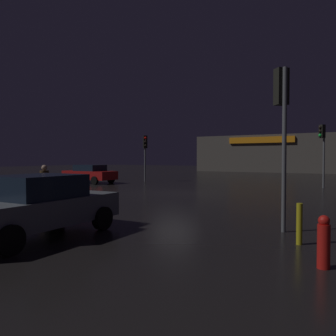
{
  "coord_description": "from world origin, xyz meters",
  "views": [
    {
      "loc": [
        9.19,
        -16.28,
        1.94
      ],
      "look_at": [
        -1.84,
        2.62,
        1.29
      ],
      "focal_mm": 36.53,
      "sensor_mm": 36.0,
      "label": 1
    }
  ],
  "objects_px": {
    "traffic_signal_cross_right": "(282,109)",
    "car_near": "(37,205)",
    "traffic_signal_main": "(145,148)",
    "fire_hydrant": "(324,242)",
    "car_far": "(90,174)",
    "store_building": "(269,154)",
    "pedestrian": "(44,183)",
    "traffic_signal_cross_left": "(322,142)"
  },
  "relations": [
    {
      "from": "traffic_signal_main",
      "to": "traffic_signal_cross_left",
      "type": "height_order",
      "value": "traffic_signal_cross_left"
    },
    {
      "from": "pedestrian",
      "to": "car_near",
      "type": "bearing_deg",
      "value": -41.81
    },
    {
      "from": "car_near",
      "to": "car_far",
      "type": "distance_m",
      "value": 18.02
    },
    {
      "from": "car_far",
      "to": "pedestrian",
      "type": "distance_m",
      "value": 12.93
    },
    {
      "from": "traffic_signal_cross_left",
      "to": "car_far",
      "type": "distance_m",
      "value": 16.65
    },
    {
      "from": "store_building",
      "to": "traffic_signal_cross_right",
      "type": "relative_size",
      "value": 4.42
    },
    {
      "from": "traffic_signal_main",
      "to": "car_far",
      "type": "bearing_deg",
      "value": -127.0
    },
    {
      "from": "traffic_signal_cross_left",
      "to": "pedestrian",
      "type": "distance_m",
      "value": 17.14
    },
    {
      "from": "fire_hydrant",
      "to": "traffic_signal_main",
      "type": "bearing_deg",
      "value": 132.07
    },
    {
      "from": "traffic_signal_cross_right",
      "to": "pedestrian",
      "type": "bearing_deg",
      "value": -178.59
    },
    {
      "from": "car_near",
      "to": "car_far",
      "type": "bearing_deg",
      "value": 129.2
    },
    {
      "from": "fire_hydrant",
      "to": "store_building",
      "type": "bearing_deg",
      "value": 105.02
    },
    {
      "from": "store_building",
      "to": "car_near",
      "type": "distance_m",
      "value": 44.61
    },
    {
      "from": "traffic_signal_cross_left",
      "to": "car_far",
      "type": "height_order",
      "value": "traffic_signal_cross_left"
    },
    {
      "from": "traffic_signal_main",
      "to": "car_near",
      "type": "distance_m",
      "value": 19.7
    },
    {
      "from": "fire_hydrant",
      "to": "traffic_signal_cross_left",
      "type": "bearing_deg",
      "value": 96.09
    },
    {
      "from": "store_building",
      "to": "car_near",
      "type": "relative_size",
      "value": 4.41
    },
    {
      "from": "traffic_signal_main",
      "to": "traffic_signal_cross_left",
      "type": "distance_m",
      "value": 13.23
    },
    {
      "from": "traffic_signal_main",
      "to": "fire_hydrant",
      "type": "distance_m",
      "value": 22.6
    },
    {
      "from": "traffic_signal_cross_left",
      "to": "car_far",
      "type": "xyz_separation_m",
      "value": [
        -15.93,
        -4.29,
        -2.25
      ]
    },
    {
      "from": "traffic_signal_cross_right",
      "to": "pedestrian",
      "type": "xyz_separation_m",
      "value": [
        -8.93,
        -0.22,
        -2.26
      ]
    },
    {
      "from": "store_building",
      "to": "traffic_signal_cross_right",
      "type": "distance_m",
      "value": 41.88
    },
    {
      "from": "store_building",
      "to": "traffic_signal_cross_left",
      "type": "distance_m",
      "value": 27.78
    },
    {
      "from": "traffic_signal_cross_left",
      "to": "car_near",
      "type": "bearing_deg",
      "value": -103.96
    },
    {
      "from": "traffic_signal_cross_right",
      "to": "fire_hydrant",
      "type": "distance_m",
      "value": 4.15
    },
    {
      "from": "pedestrian",
      "to": "fire_hydrant",
      "type": "xyz_separation_m",
      "value": [
        10.26,
        -2.57,
        -0.5
      ]
    },
    {
      "from": "car_far",
      "to": "fire_hydrant",
      "type": "xyz_separation_m",
      "value": [
        17.78,
        -13.08,
        -0.27
      ]
    },
    {
      "from": "store_building",
      "to": "car_near",
      "type": "xyz_separation_m",
      "value": [
        5.24,
        -44.26,
        -1.76
      ]
    },
    {
      "from": "traffic_signal_main",
      "to": "car_near",
      "type": "relative_size",
      "value": 0.88
    },
    {
      "from": "store_building",
      "to": "traffic_signal_cross_left",
      "type": "xyz_separation_m",
      "value": [
        9.78,
        -26.0,
        0.45
      ]
    },
    {
      "from": "traffic_signal_main",
      "to": "fire_hydrant",
      "type": "xyz_separation_m",
      "value": [
        15.06,
        -16.69,
        -2.28
      ]
    },
    {
      "from": "store_building",
      "to": "car_far",
      "type": "distance_m",
      "value": 30.96
    },
    {
      "from": "store_building",
      "to": "car_near",
      "type": "height_order",
      "value": "store_building"
    },
    {
      "from": "traffic_signal_cross_right",
      "to": "fire_hydrant",
      "type": "bearing_deg",
      "value": -64.61
    },
    {
      "from": "traffic_signal_main",
      "to": "traffic_signal_cross_left",
      "type": "relative_size",
      "value": 0.93
    },
    {
      "from": "store_building",
      "to": "traffic_signal_cross_left",
      "type": "relative_size",
      "value": 4.67
    },
    {
      "from": "traffic_signal_cross_right",
      "to": "car_near",
      "type": "xyz_separation_m",
      "value": [
        -5.07,
        -3.68,
        -2.46
      ]
    },
    {
      "from": "traffic_signal_cross_right",
      "to": "pedestrian",
      "type": "distance_m",
      "value": 9.22
    },
    {
      "from": "traffic_signal_cross_left",
      "to": "fire_hydrant",
      "type": "distance_m",
      "value": 17.65
    },
    {
      "from": "traffic_signal_cross_right",
      "to": "car_near",
      "type": "relative_size",
      "value": 1.0
    },
    {
      "from": "store_building",
      "to": "traffic_signal_main",
      "type": "bearing_deg",
      "value": -97.32
    },
    {
      "from": "fire_hydrant",
      "to": "car_far",
      "type": "bearing_deg",
      "value": 143.67
    }
  ]
}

